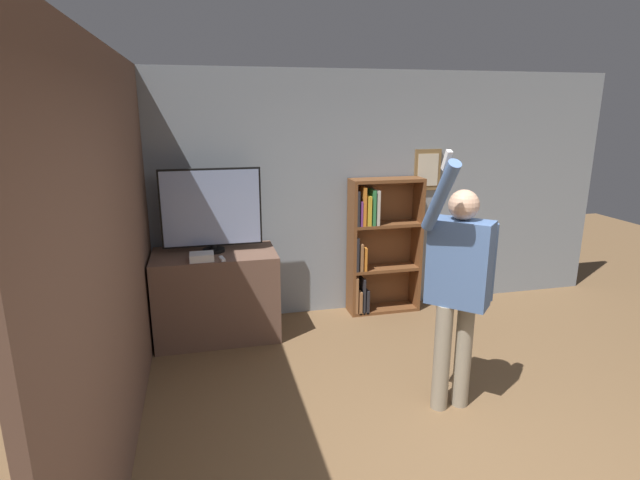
% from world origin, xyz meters
% --- Properties ---
extents(wall_back, '(6.33, 0.09, 2.70)m').
position_xyz_m(wall_back, '(0.00, 3.08, 1.35)').
color(wall_back, gray).
rests_on(wall_back, ground_plane).
extents(wall_side_brick, '(0.06, 4.65, 2.70)m').
position_xyz_m(wall_side_brick, '(-2.20, 1.53, 1.35)').
color(wall_side_brick, brown).
rests_on(wall_side_brick, ground_plane).
extents(tv_ledge, '(1.22, 0.70, 0.89)m').
position_xyz_m(tv_ledge, '(-1.53, 2.66, 0.45)').
color(tv_ledge, brown).
rests_on(tv_ledge, ground_plane).
extents(television, '(0.98, 0.22, 0.84)m').
position_xyz_m(television, '(-1.53, 2.70, 1.33)').
color(television, black).
rests_on(television, tv_ledge).
extents(game_console, '(0.23, 0.18, 0.07)m').
position_xyz_m(game_console, '(-1.65, 2.42, 0.93)').
color(game_console, white).
rests_on(game_console, tv_ledge).
extents(remote_loose, '(0.06, 0.14, 0.02)m').
position_xyz_m(remote_loose, '(-1.46, 2.40, 0.91)').
color(remote_loose, white).
rests_on(remote_loose, tv_ledge).
extents(bookshelf, '(0.82, 0.28, 1.55)m').
position_xyz_m(bookshelf, '(0.29, 2.91, 0.79)').
color(bookshelf, brown).
rests_on(bookshelf, ground_plane).
extents(person, '(0.59, 0.56, 2.04)m').
position_xyz_m(person, '(0.20, 0.92, 1.06)').
color(person, gray).
rests_on(person, ground_plane).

